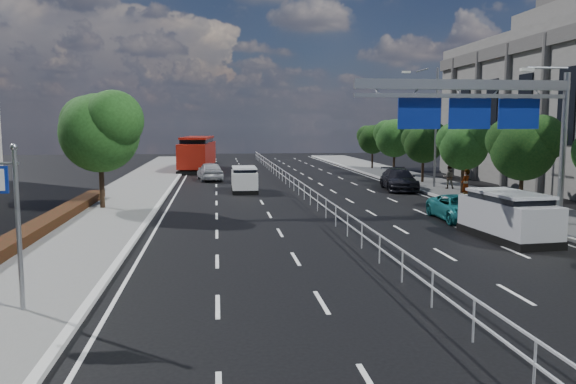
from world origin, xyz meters
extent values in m
plane|color=black|center=(0.00, 0.00, 0.00)|extent=(160.00, 160.00, 0.00)
cube|color=silver|center=(-9.00, 0.00, 0.07)|extent=(0.25, 140.00, 0.15)
cube|color=silver|center=(0.00, 22.50, 1.00)|extent=(0.05, 85.00, 0.05)
cube|color=silver|center=(0.00, 22.50, 0.55)|extent=(0.05, 85.00, 0.05)
cylinder|color=gray|center=(-10.50, 0.00, 2.10)|extent=(0.12, 0.12, 4.20)
sphere|color=gray|center=(-10.50, 0.00, 4.25)|extent=(0.18, 0.18, 0.18)
cylinder|color=gray|center=(10.60, 10.00, 3.60)|extent=(0.28, 0.28, 7.20)
cube|color=gray|center=(5.60, 10.00, 6.60)|extent=(10.20, 0.25, 0.45)
cube|color=gray|center=(5.60, 10.00, 6.10)|extent=(10.20, 0.18, 0.18)
cylinder|color=gray|center=(9.60, 10.00, 7.40)|extent=(2.00, 0.10, 0.10)
cube|color=silver|center=(8.60, 10.00, 7.30)|extent=(0.60, 0.25, 0.15)
cube|color=navy|center=(8.40, 10.18, 5.30)|extent=(2.00, 0.08, 1.40)
cube|color=white|center=(8.40, 10.23, 5.30)|extent=(1.80, 0.02, 1.20)
cube|color=navy|center=(6.00, 10.18, 5.30)|extent=(2.00, 0.08, 1.40)
cube|color=white|center=(6.00, 10.23, 5.30)|extent=(1.80, 0.02, 1.20)
cube|color=navy|center=(3.60, 10.18, 5.30)|extent=(2.00, 0.08, 1.40)
cube|color=white|center=(3.60, 10.23, 5.30)|extent=(1.80, 0.02, 1.20)
cylinder|color=gray|center=(10.80, 26.00, 4.50)|extent=(0.16, 0.16, 9.00)
cylinder|color=gray|center=(9.60, 26.00, 8.80)|extent=(0.10, 2.40, 0.10)
cube|color=silver|center=(8.40, 26.00, 8.65)|extent=(0.60, 0.25, 0.15)
cube|color=#4C4947|center=(16.90, 22.00, 10.60)|extent=(0.40, 36.00, 1.00)
cylinder|color=black|center=(-12.00, 18.00, 1.75)|extent=(0.28, 0.28, 3.50)
sphere|color=#1B3F14|center=(-12.00, 18.00, 4.34)|extent=(4.40, 4.40, 4.40)
sphere|color=#1B3F14|center=(-11.12, 17.34, 5.04)|extent=(3.30, 3.30, 3.30)
sphere|color=#1B3F14|center=(-12.77, 18.66, 4.90)|extent=(3.08, 3.08, 3.08)
cylinder|color=black|center=(11.20, 14.50, 1.40)|extent=(0.22, 0.22, 2.80)
sphere|color=black|center=(11.20, 14.50, 3.47)|extent=(3.50, 3.50, 3.50)
sphere|color=black|center=(11.90, 13.97, 4.03)|extent=(2.62, 2.62, 2.62)
sphere|color=black|center=(10.59, 15.03, 3.92)|extent=(2.45, 2.45, 2.45)
cylinder|color=black|center=(11.20, 22.00, 1.35)|extent=(0.22, 0.22, 2.70)
sphere|color=#1B3F14|center=(11.20, 22.00, 3.35)|extent=(3.30, 3.30, 3.30)
sphere|color=#1B3F14|center=(11.86, 21.50, 3.89)|extent=(2.48, 2.48, 2.47)
sphere|color=#1B3F14|center=(10.62, 22.50, 3.78)|extent=(2.31, 2.31, 2.31)
cylinder|color=black|center=(11.20, 29.50, 1.32)|extent=(0.21, 0.21, 2.65)
sphere|color=black|center=(11.20, 29.50, 3.29)|extent=(3.20, 3.20, 3.20)
sphere|color=black|center=(11.84, 29.02, 3.82)|extent=(2.40, 2.40, 2.40)
sphere|color=black|center=(10.64, 29.98, 3.71)|extent=(2.24, 2.24, 2.24)
cylinder|color=black|center=(11.20, 37.00, 1.43)|extent=(0.23, 0.23, 2.85)
sphere|color=#1B3F14|center=(11.20, 37.00, 3.53)|extent=(3.60, 3.60, 3.60)
sphere|color=#1B3F14|center=(11.92, 36.46, 4.10)|extent=(2.70, 2.70, 2.70)
sphere|color=#1B3F14|center=(10.57, 37.54, 3.99)|extent=(2.52, 2.52, 2.52)
cylinder|color=black|center=(11.20, 44.50, 1.30)|extent=(0.21, 0.21, 2.60)
sphere|color=black|center=(11.20, 44.50, 3.22)|extent=(3.10, 3.10, 3.10)
sphere|color=black|center=(11.82, 44.03, 3.74)|extent=(2.32, 2.33, 2.32)
sphere|color=black|center=(10.66, 44.97, 3.64)|extent=(2.17, 2.17, 2.17)
cube|color=black|center=(-3.59, 25.75, 0.15)|extent=(1.81, 4.14, 0.29)
cube|color=silver|center=(-3.59, 25.75, 0.86)|extent=(1.78, 4.06, 1.22)
cube|color=black|center=(-3.59, 25.75, 1.47)|extent=(1.63, 2.93, 0.54)
cube|color=silver|center=(-3.59, 25.75, 1.74)|extent=(1.70, 3.17, 0.11)
cylinder|color=black|center=(-4.34, 24.41, 0.30)|extent=(0.26, 0.61, 0.61)
cylinder|color=black|center=(-2.87, 24.40, 0.30)|extent=(0.26, 0.61, 0.61)
cylinder|color=black|center=(-4.32, 27.09, 0.30)|extent=(0.26, 0.61, 0.61)
cylinder|color=black|center=(-2.85, 27.08, 0.30)|extent=(0.26, 0.61, 0.61)
cube|color=black|center=(-7.50, 45.49, 0.18)|extent=(3.82, 12.09, 0.36)
cube|color=maroon|center=(-7.50, 45.49, 1.71)|extent=(3.75, 11.85, 2.42)
cube|color=black|center=(-7.50, 45.49, 2.91)|extent=(3.25, 8.58, 1.07)
cube|color=maroon|center=(-7.50, 45.49, 3.45)|extent=(3.42, 9.28, 0.21)
cylinder|color=black|center=(-8.99, 41.75, 0.37)|extent=(0.37, 0.76, 0.73)
cylinder|color=black|center=(-6.66, 41.55, 0.37)|extent=(0.37, 0.76, 0.73)
cylinder|color=black|center=(-8.34, 49.42, 0.37)|extent=(0.37, 0.76, 0.73)
cylinder|color=black|center=(-6.01, 49.22, 0.37)|extent=(0.37, 0.76, 0.73)
imported|color=#A3A5AA|center=(-6.12, 34.45, 0.80)|extent=(2.53, 4.94, 1.61)
imported|color=black|center=(-7.07, 57.67, 0.72)|extent=(1.57, 4.38, 1.44)
cube|color=black|center=(6.54, 7.34, 0.16)|extent=(2.42, 4.97, 0.33)
cube|color=#B2B4BA|center=(6.54, 7.34, 0.96)|extent=(2.38, 4.88, 1.36)
cube|color=black|center=(6.54, 7.34, 1.64)|extent=(2.11, 3.54, 0.60)
cube|color=#B2B4BA|center=(6.54, 7.34, 1.95)|extent=(2.21, 3.83, 0.12)
cylinder|color=black|center=(5.82, 5.71, 0.34)|extent=(0.34, 0.70, 0.68)
cylinder|color=black|center=(7.50, 5.85, 0.34)|extent=(0.34, 0.70, 0.68)
cylinder|color=black|center=(5.57, 8.83, 0.34)|extent=(0.34, 0.70, 0.68)
cylinder|color=black|center=(7.25, 8.96, 0.34)|extent=(0.34, 0.70, 0.68)
imported|color=#1A7376|center=(6.50, 12.00, 0.64)|extent=(2.30, 4.67, 1.27)
imported|color=black|center=(7.79, 25.31, 0.79)|extent=(2.91, 5.67, 1.57)
imported|color=gray|center=(9.60, 18.04, 1.12)|extent=(0.85, 0.79, 1.95)
imported|color=gray|center=(11.34, 24.60, 0.98)|extent=(0.98, 0.88, 1.68)
camera|label=1|loc=(-5.58, -14.52, 4.79)|focal=35.00mm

